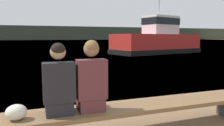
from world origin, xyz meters
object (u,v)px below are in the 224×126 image
bench_main (55,120)px  person_right (91,80)px  shopping_bag (16,112)px  person_left (59,84)px  tugboat_red (158,41)px

bench_main → person_right: 0.78m
bench_main → shopping_bag: shopping_bag is taller
person_left → person_right: 0.48m
bench_main → tugboat_red: (11.25, 15.71, 0.80)m
bench_main → person_left: person_left is taller
person_right → tugboat_red: bearing=55.7°
shopping_bag → person_left: bearing=1.6°
person_left → tugboat_red: tugboat_red is taller
person_left → tugboat_red: size_ratio=0.11×
bench_main → shopping_bag: 0.53m
bench_main → person_left: size_ratio=6.89×
shopping_bag → bench_main: bearing=1.2°
person_right → bench_main: bearing=-179.6°
bench_main → person_left: bearing=3.7°
person_left → tugboat_red: 19.28m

